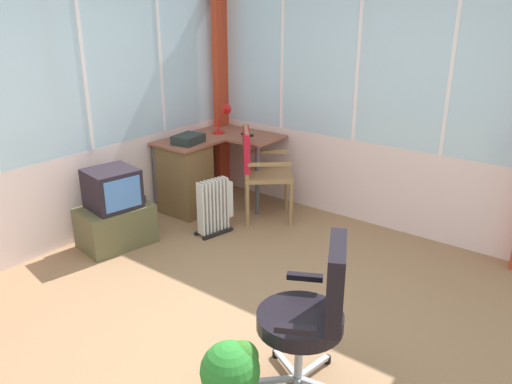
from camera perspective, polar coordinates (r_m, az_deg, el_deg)
name	(u,v)px	position (r m, az deg, el deg)	size (l,w,h in m)	color
ground	(246,340)	(3.67, -1.10, -16.14)	(5.53, 5.40, 0.06)	#956E4C
north_window_panel	(40,112)	(4.76, -22.86, 8.18)	(4.53, 0.07, 2.54)	silver
east_window_panel	(400,102)	(5.02, 15.71, 9.59)	(0.07, 4.40, 2.54)	silver
curtain_corner	(221,87)	(6.02, -3.90, 11.55)	(0.23, 0.07, 2.44)	#BC3B22
desk	(189,174)	(5.52, -7.47, 1.99)	(1.15, 0.97, 0.77)	brown
desk_lamp	(226,115)	(5.71, -3.33, 8.57)	(0.24, 0.21, 0.32)	red
tv_remote	(247,135)	(5.62, -0.99, 6.39)	(0.04, 0.15, 0.02)	black
paper_tray	(188,139)	(5.34, -7.54, 5.85)	(0.30, 0.23, 0.09)	#232B29
wooden_armchair	(256,162)	(5.22, -0.04, 3.34)	(0.68, 0.68, 0.96)	#987246
office_chair	(314,308)	(2.97, 6.44, -12.71)	(0.62, 0.58, 0.95)	#B7B7BF
tv_on_stand	(115,212)	(4.90, -15.41, -2.16)	(0.71, 0.54, 0.74)	brown
space_heater	(216,206)	(5.01, -4.52, -1.57)	(0.41, 0.24, 0.55)	silver
potted_plant	(232,373)	(2.99, -2.73, -19.43)	(0.33, 0.33, 0.42)	#984F32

